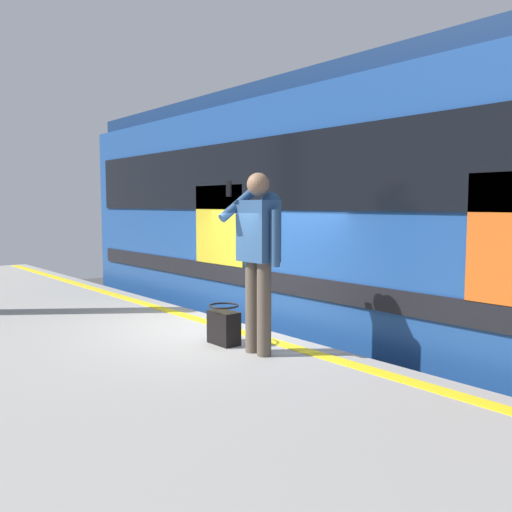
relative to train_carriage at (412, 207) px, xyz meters
The scene contains 8 objects.
ground_plane 3.31m from the train_carriage, 60.70° to the left, with size 26.43×26.43×0.00m, color #3D3D3F.
platform 4.33m from the train_carriage, 74.37° to the left, with size 17.62×3.72×1.12m, color gray.
safety_line 2.78m from the train_carriage, 64.23° to the left, with size 17.27×0.16×0.01m, color yellow.
track_rail_near 2.77m from the train_carriage, 34.44° to the left, with size 22.91×0.08×0.16m, color slate.
track_rail_far 2.77m from the train_carriage, 34.87° to the right, with size 22.91×0.08×0.16m, color slate.
train_carriage is the anchor object (origin of this frame).
passenger 2.59m from the train_carriage, 91.44° to the left, with size 0.57×0.55×1.76m.
handbag 2.93m from the train_carriage, 80.10° to the left, with size 0.35×0.32×0.42m.
Camera 1 is at (-5.16, 4.07, 2.58)m, focal length 38.41 mm.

